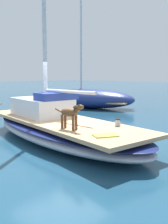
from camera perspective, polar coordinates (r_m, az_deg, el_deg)
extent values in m
plane|color=navy|center=(8.47, -5.07, -6.13)|extent=(120.00, 120.00, 0.00)
ellipsoid|color=#B2B7C1|center=(8.41, -5.10, -4.28)|extent=(3.71, 7.52, 0.56)
ellipsoid|color=navy|center=(8.37, -5.11, -3.07)|extent=(3.73, 7.56, 0.08)
cube|color=tan|center=(8.34, -5.13, -2.06)|extent=(3.17, 6.88, 0.10)
cylinder|color=silver|center=(9.12, -8.64, 18.23)|extent=(0.14, 0.14, 6.06)
cylinder|color=silver|center=(8.18, -3.39, 4.46)|extent=(0.10, 2.20, 0.10)
cube|color=silver|center=(9.31, -9.19, 1.12)|extent=(1.76, 2.41, 0.60)
cube|color=navy|center=(8.68, -6.05, 3.46)|extent=(1.43, 0.92, 0.24)
ellipsoid|color=brown|center=(6.85, -3.28, -0.09)|extent=(0.29, 0.54, 0.22)
cylinder|color=brown|center=(6.84, -1.71, -2.27)|extent=(0.07, 0.07, 0.38)
cylinder|color=brown|center=(6.73, -2.38, -2.44)|extent=(0.07, 0.07, 0.38)
cylinder|color=brown|center=(7.05, -4.11, -1.96)|extent=(0.07, 0.07, 0.38)
cylinder|color=brown|center=(6.95, -4.78, -2.12)|extent=(0.07, 0.07, 0.38)
cylinder|color=brown|center=(6.70, -1.70, 0.69)|extent=(0.13, 0.20, 0.19)
ellipsoid|color=brown|center=(6.62, -0.86, 1.09)|extent=(0.16, 0.24, 0.13)
cone|color=black|center=(6.65, -0.64, 1.64)|extent=(0.05, 0.05, 0.06)
cone|color=black|center=(6.58, -1.09, 1.57)|extent=(0.05, 0.05, 0.06)
torus|color=black|center=(6.70, -1.70, 0.69)|extent=(0.15, 0.13, 0.10)
cylinder|color=brown|center=(7.07, -5.59, 0.39)|extent=(0.07, 0.23, 0.12)
cylinder|color=#B7B7BC|center=(7.38, 7.37, -2.74)|extent=(0.16, 0.16, 0.08)
cylinder|color=#B7B7BC|center=(7.36, 7.38, -2.05)|extent=(0.13, 0.13, 0.10)
cylinder|color=black|center=(7.35, 7.39, -1.55)|extent=(0.15, 0.15, 0.03)
cube|color=#D8D14C|center=(6.18, 4.70, -5.08)|extent=(0.66, 0.59, 0.03)
ellipsoid|color=navy|center=(16.52, 1.16, 3.01)|extent=(3.63, 6.30, 1.18)
cube|color=#A37A51|center=(16.53, 1.15, 2.52)|extent=(3.04, 5.61, 0.08)
cube|color=silver|center=(16.71, -0.20, 3.61)|extent=(1.66, 2.02, 0.52)
cube|color=navy|center=(16.06, 4.44, 3.11)|extent=(1.55, 2.00, 0.36)
cylinder|color=silver|center=(16.86, -0.66, 15.49)|extent=(0.12, 0.12, 7.55)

